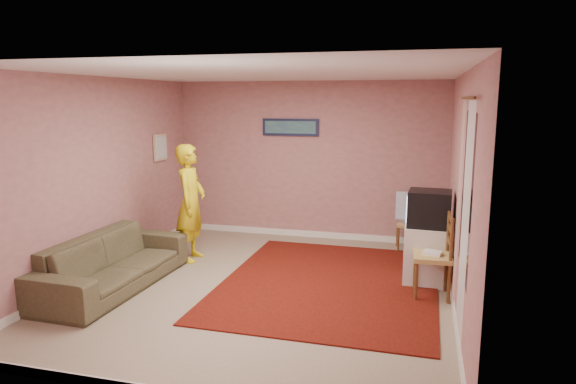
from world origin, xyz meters
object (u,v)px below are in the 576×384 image
(tv_cabinet, at_px, (427,254))
(chair_b, at_px, (433,246))
(sofa, at_px, (113,262))
(crt_tv, at_px, (429,208))
(chair_a, at_px, (409,217))
(person, at_px, (191,203))

(tv_cabinet, relative_size, chair_b, 1.36)
(sofa, bearing_deg, crt_tv, -70.56)
(sofa, bearing_deg, chair_b, -77.59)
(chair_a, distance_m, chair_b, 1.92)
(crt_tv, bearing_deg, person, -178.62)
(tv_cabinet, distance_m, sofa, 3.93)
(sofa, bearing_deg, person, -17.18)
(crt_tv, xyz_separation_m, chair_a, (-0.27, 1.41, -0.45))
(tv_cabinet, relative_size, crt_tv, 1.33)
(crt_tv, distance_m, chair_a, 1.51)
(person, bearing_deg, chair_a, -72.43)
(chair_a, relative_size, sofa, 0.20)
(chair_a, relative_size, person, 0.27)
(sofa, bearing_deg, tv_cabinet, -70.59)
(chair_b, relative_size, sofa, 0.24)
(crt_tv, distance_m, person, 3.30)
(chair_a, xyz_separation_m, person, (-3.03, -1.31, 0.33))
(tv_cabinet, relative_size, person, 0.44)
(sofa, relative_size, person, 1.32)
(tv_cabinet, xyz_separation_m, person, (-3.30, 0.11, 0.47))
(person, bearing_deg, crt_tv, -97.60)
(tv_cabinet, height_order, chair_b, chair_b)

